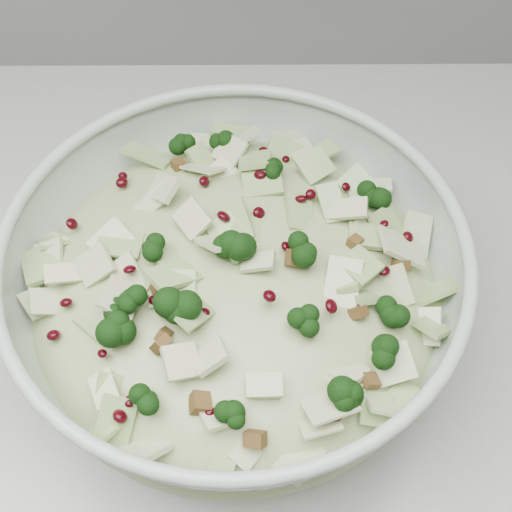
{
  "coord_description": "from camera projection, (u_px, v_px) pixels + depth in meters",
  "views": [
    {
      "loc": [
        -0.41,
        1.29,
        1.45
      ],
      "look_at": [
        -0.41,
        1.62,
        1.0
      ],
      "focal_mm": 50.0,
      "sensor_mm": 36.0,
      "label": 1
    }
  ],
  "objects": [
    {
      "name": "mixing_bowl",
      "position": [
        236.0,
        294.0,
        0.57
      ],
      "size": [
        0.43,
        0.43,
        0.14
      ],
      "rotation": [
        0.0,
        0.0,
        -0.28
      ],
      "color": "#ABBCAF",
      "rests_on": "counter"
    },
    {
      "name": "salad",
      "position": [
        235.0,
        278.0,
        0.55
      ],
      "size": [
        0.35,
        0.35,
        0.14
      ],
      "rotation": [
        0.0,
        0.0,
        0.08
      ],
      "color": "#ADBB80",
      "rests_on": "mixing_bowl"
    }
  ]
}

